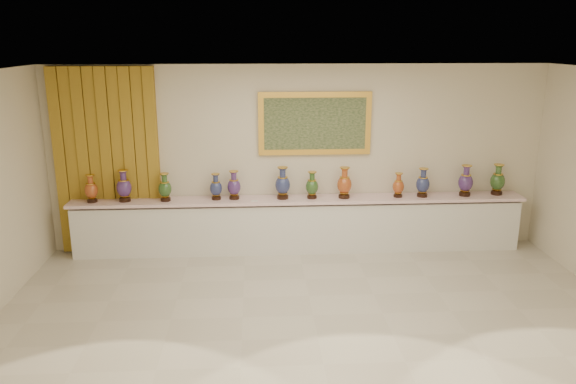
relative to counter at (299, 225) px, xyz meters
name	(u,v)px	position (x,y,z in m)	size (l,w,h in m)	color
ground	(313,315)	(0.00, -2.27, -0.44)	(8.00, 8.00, 0.00)	beige
room	(141,155)	(-2.50, 0.17, 1.16)	(8.00, 8.00, 8.00)	beige
counter	(299,225)	(0.00, 0.00, 0.00)	(7.28, 0.48, 0.90)	white
vase_0	(91,190)	(-3.26, -0.04, 0.66)	(0.26, 0.26, 0.44)	black
vase_1	(124,187)	(-2.76, -0.02, 0.69)	(0.24, 0.24, 0.50)	black
vase_2	(165,189)	(-2.12, -0.04, 0.66)	(0.21, 0.21, 0.45)	black
vase_3	(216,188)	(-1.33, -0.01, 0.65)	(0.26, 0.26, 0.42)	black
vase_4	(234,186)	(-1.04, 0.01, 0.67)	(0.25, 0.25, 0.46)	black
vase_5	(283,184)	(-0.27, -0.02, 0.70)	(0.28, 0.28, 0.52)	black
vase_6	(312,186)	(0.20, -0.03, 0.66)	(0.21, 0.21, 0.44)	black
vase_7	(344,184)	(0.72, -0.05, 0.69)	(0.29, 0.29, 0.51)	black
vase_8	(398,186)	(1.60, -0.04, 0.64)	(0.23, 0.23, 0.40)	black
vase_9	(423,184)	(2.00, -0.04, 0.67)	(0.23, 0.23, 0.47)	black
vase_10	(466,182)	(2.71, -0.03, 0.69)	(0.30, 0.30, 0.51)	black
vase_11	(498,181)	(3.26, 0.01, 0.69)	(0.31, 0.31, 0.51)	black
label_card	(254,201)	(-0.72, -0.14, 0.47)	(0.10, 0.06, 0.00)	white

